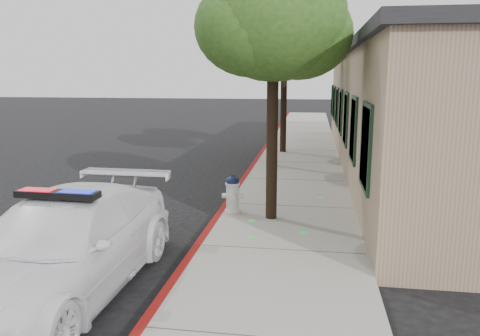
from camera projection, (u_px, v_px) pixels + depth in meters
name	position (u px, v px, depth m)	size (l,w,h in m)	color
ground	(195.00, 252.00, 8.95)	(120.00, 120.00, 0.00)	black
sidewalk	(288.00, 209.00, 11.60)	(3.20, 60.00, 0.15)	gray
red_curb	(226.00, 206.00, 11.83)	(0.14, 60.00, 0.16)	maroon
clapboard_building	(447.00, 110.00, 16.26)	(7.30, 20.89, 4.24)	tan
police_car	(62.00, 246.00, 7.12)	(2.24, 5.25, 1.63)	white
fire_hydrant	(233.00, 194.00, 10.96)	(0.51, 0.44, 0.89)	white
street_tree_near	(274.00, 25.00, 9.80)	(3.28, 3.06, 5.60)	black
street_tree_mid	(273.00, 42.00, 16.04)	(3.14, 2.97, 5.66)	black
street_tree_far	(285.00, 48.00, 19.00)	(3.17, 2.98, 5.64)	black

